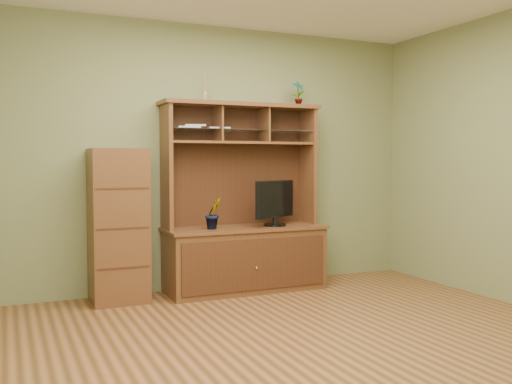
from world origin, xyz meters
TOP-DOWN VIEW (x-y plane):
  - room at (0.00, 0.00)m, footprint 4.54×4.04m
  - media_hutch at (0.21, 1.73)m, footprint 1.66×0.61m
  - monitor at (0.52, 1.65)m, footprint 0.54×0.31m
  - orchid_plant at (-0.15, 1.65)m, footprint 0.20×0.17m
  - top_plant at (0.87, 1.80)m, footprint 0.15×0.10m
  - reed_diffuser at (-0.17, 1.80)m, footprint 0.06×0.06m
  - magazines at (-0.22, 1.80)m, footprint 0.55×0.20m
  - side_cabinet at (-1.04, 1.75)m, footprint 0.51×0.47m

SIDE VIEW (x-z plane):
  - media_hutch at x=0.21m, z-range -0.43..1.47m
  - side_cabinet at x=-1.04m, z-range 0.00..1.43m
  - orchid_plant at x=-0.15m, z-range 0.65..0.95m
  - monitor at x=0.52m, z-range 0.66..1.13m
  - room at x=0.00m, z-range -0.02..2.72m
  - magazines at x=-0.22m, z-range 1.63..1.67m
  - reed_diffuser at x=-0.17m, z-range 1.87..2.18m
  - top_plant at x=0.87m, z-range 1.90..2.17m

